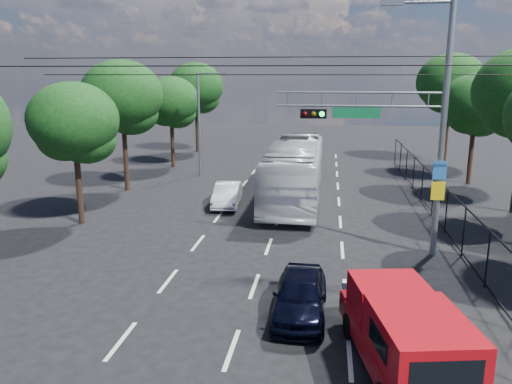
% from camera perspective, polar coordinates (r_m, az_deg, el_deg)
% --- Properties ---
extents(ground, '(120.00, 120.00, 0.00)m').
position_cam_1_polar(ground, '(13.49, -2.80, -17.54)').
color(ground, black).
rests_on(ground, ground).
extents(lane_markings, '(6.12, 38.00, 0.01)m').
position_cam_1_polar(lane_markings, '(26.38, 3.00, -1.91)').
color(lane_markings, beige).
rests_on(lane_markings, ground).
extents(signal_mast, '(6.43, 0.39, 9.50)m').
position_cam_1_polar(signal_mast, '(19.65, 17.17, 7.83)').
color(signal_mast, slate).
rests_on(signal_mast, ground).
extents(streetlight_left, '(2.09, 0.22, 7.08)m').
position_cam_1_polar(streetlight_left, '(34.58, -6.27, 8.27)').
color(streetlight_left, slate).
rests_on(streetlight_left, ground).
extents(utility_wires, '(22.00, 5.04, 0.74)m').
position_cam_1_polar(utility_wires, '(20.32, 1.86, 14.19)').
color(utility_wires, black).
rests_on(utility_wires, ground).
extents(fence_right, '(0.06, 34.03, 2.00)m').
position_cam_1_polar(fence_right, '(24.83, 20.37, -1.26)').
color(fence_right, black).
rests_on(fence_right, ground).
extents(tree_right_d, '(4.32, 4.32, 7.02)m').
position_cam_1_polar(tree_right_d, '(34.67, 23.81, 8.77)').
color(tree_right_d, black).
rests_on(tree_right_d, ground).
extents(tree_right_e, '(5.28, 5.28, 8.58)m').
position_cam_1_polar(tree_right_e, '(42.43, 21.37, 11.07)').
color(tree_right_e, black).
rests_on(tree_right_e, ground).
extents(tree_left_b, '(4.08, 4.08, 6.63)m').
position_cam_1_polar(tree_left_b, '(24.37, -20.01, 7.01)').
color(tree_left_b, black).
rests_on(tree_left_b, ground).
extents(tree_left_c, '(4.80, 4.80, 7.80)m').
position_cam_1_polar(tree_left_c, '(30.88, -14.99, 10.02)').
color(tree_left_c, black).
rests_on(tree_left_c, ground).
extents(tree_left_d, '(4.20, 4.20, 6.83)m').
position_cam_1_polar(tree_left_d, '(38.27, -9.65, 9.81)').
color(tree_left_d, black).
rests_on(tree_left_d, ground).
extents(tree_left_e, '(4.92, 4.92, 7.99)m').
position_cam_1_polar(tree_left_e, '(45.96, -6.85, 11.46)').
color(tree_left_e, black).
rests_on(tree_left_e, ground).
extents(red_pickup, '(2.83, 5.44, 1.93)m').
position_cam_1_polar(red_pickup, '(12.57, 16.54, -15.18)').
color(red_pickup, black).
rests_on(red_pickup, ground).
extents(navy_hatchback, '(1.55, 3.79, 1.29)m').
position_cam_1_polar(navy_hatchback, '(14.92, 5.07, -11.61)').
color(navy_hatchback, black).
rests_on(navy_hatchback, ground).
extents(white_bus, '(2.82, 11.92, 3.32)m').
position_cam_1_polar(white_bus, '(27.88, 4.45, 2.38)').
color(white_bus, silver).
rests_on(white_bus, ground).
extents(white_van, '(1.58, 3.82, 1.23)m').
position_cam_1_polar(white_van, '(26.90, -3.31, -0.28)').
color(white_van, silver).
rests_on(white_van, ground).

